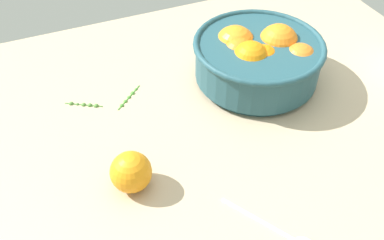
% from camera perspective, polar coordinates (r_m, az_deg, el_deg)
% --- Properties ---
extents(ground_plane, '(1.20, 1.01, 0.03)m').
position_cam_1_polar(ground_plane, '(0.77, 2.25, -5.49)').
color(ground_plane, tan).
extents(fruit_bowl, '(0.26, 0.26, 0.11)m').
position_cam_1_polar(fruit_bowl, '(0.90, 8.62, 8.04)').
color(fruit_bowl, '#234C56').
rests_on(fruit_bowl, ground_plane).
extents(loose_orange_2, '(0.07, 0.07, 0.07)m').
position_cam_1_polar(loose_orange_2, '(0.70, -7.98, -6.74)').
color(loose_orange_2, orange).
rests_on(loose_orange_2, ground_plane).
extents(spoon, '(0.10, 0.14, 0.01)m').
position_cam_1_polar(spoon, '(0.68, 11.78, -14.13)').
color(spoon, silver).
rests_on(spoon, ground_plane).
extents(herb_sprig_0, '(0.07, 0.04, 0.01)m').
position_cam_1_polar(herb_sprig_0, '(0.88, -13.85, 2.03)').
color(herb_sprig_0, '#4C7D36').
rests_on(herb_sprig_0, ground_plane).
extents(herb_sprig_1, '(0.06, 0.06, 0.01)m').
position_cam_1_polar(herb_sprig_1, '(0.88, -8.31, 2.99)').
color(herb_sprig_1, '#499236').
rests_on(herb_sprig_1, ground_plane).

